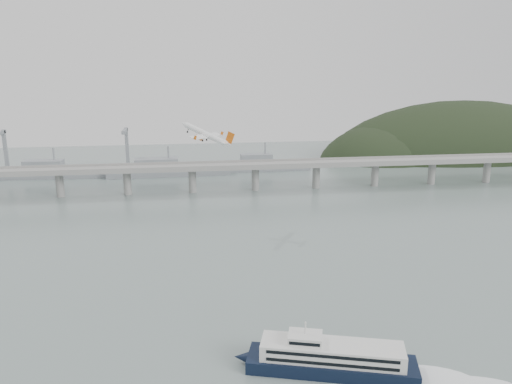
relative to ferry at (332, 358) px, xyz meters
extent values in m
plane|color=slate|center=(-10.91, 45.14, -4.67)|extent=(900.00, 900.00, 0.00)
cube|color=gray|center=(-10.91, 245.14, 15.33)|extent=(800.00, 22.00, 2.20)
cube|color=gray|center=(-10.91, 234.64, 17.33)|extent=(800.00, 0.60, 1.80)
cube|color=gray|center=(-10.91, 255.64, 17.33)|extent=(800.00, 0.60, 1.80)
cylinder|color=gray|center=(-140.91, 245.14, 4.83)|extent=(6.00, 6.00, 21.00)
cylinder|color=gray|center=(-90.91, 245.14, 4.83)|extent=(6.00, 6.00, 21.00)
cylinder|color=gray|center=(-40.91, 245.14, 4.83)|extent=(6.00, 6.00, 21.00)
cylinder|color=gray|center=(9.09, 245.14, 4.83)|extent=(6.00, 6.00, 21.00)
cylinder|color=gray|center=(59.09, 245.14, 4.83)|extent=(6.00, 6.00, 21.00)
cylinder|color=gray|center=(109.09, 245.14, 4.83)|extent=(6.00, 6.00, 21.00)
cylinder|color=gray|center=(159.09, 245.14, 4.83)|extent=(6.00, 6.00, 21.00)
cylinder|color=gray|center=(209.09, 245.14, 4.83)|extent=(6.00, 6.00, 21.00)
ellipsoid|color=black|center=(259.09, 375.14, -22.67)|extent=(320.00, 150.00, 156.00)
ellipsoid|color=black|center=(164.09, 365.14, -16.67)|extent=(140.00, 110.00, 96.00)
cube|color=slate|center=(-160.91, 315.14, -0.67)|extent=(95.67, 20.15, 8.00)
cube|color=slate|center=(-170.41, 315.14, 7.33)|extent=(33.90, 15.02, 8.00)
cylinder|color=slate|center=(-160.91, 315.14, 15.33)|extent=(1.60, 1.60, 14.00)
cube|color=slate|center=(-60.91, 310.14, -0.67)|extent=(110.55, 21.43, 8.00)
cube|color=slate|center=(-71.91, 310.14, 7.33)|extent=(39.01, 16.73, 8.00)
cylinder|color=slate|center=(-60.91, 310.14, 15.33)|extent=(1.60, 1.60, 14.00)
cube|color=slate|center=(29.09, 320.14, -0.67)|extent=(85.00, 13.60, 8.00)
cube|color=slate|center=(20.59, 320.14, 7.33)|extent=(29.75, 11.90, 8.00)
cylinder|color=slate|center=(29.09, 320.14, 15.33)|extent=(1.60, 1.60, 14.00)
cube|color=slate|center=(-210.91, 345.14, 15.33)|extent=(3.00, 3.00, 40.00)
cube|color=slate|center=(-100.91, 345.14, 15.33)|extent=(3.00, 3.00, 40.00)
cube|color=slate|center=(-100.91, 335.14, 33.33)|extent=(3.00, 28.00, 3.00)
cube|color=black|center=(0.00, 0.00, -2.45)|extent=(56.79, 28.59, 4.42)
cone|color=black|center=(-28.61, 8.57, -2.45)|extent=(6.57, 5.83, 4.42)
cube|color=silver|center=(0.00, 0.00, 2.53)|extent=(47.68, 23.93, 5.53)
cube|color=black|center=(-1.60, -5.35, 3.96)|extent=(40.32, 12.23, 1.11)
cube|color=black|center=(-1.60, -5.35, 1.31)|extent=(40.32, 12.23, 1.11)
cube|color=black|center=(1.60, 5.35, 3.96)|extent=(40.32, 12.23, 1.11)
cube|color=black|center=(1.60, 5.35, 1.31)|extent=(40.32, 12.23, 1.11)
cube|color=silver|center=(-8.48, 2.54, 6.73)|extent=(12.82, 10.59, 2.88)
cube|color=black|center=(-9.60, -1.22, 6.73)|extent=(9.58, 2.98, 1.11)
cylinder|color=silver|center=(-8.48, 2.54, 10.27)|extent=(0.69, 0.69, 4.42)
ellipsoid|color=white|center=(29.67, -8.89, -4.61)|extent=(35.09, 24.40, 0.22)
ellipsoid|color=white|center=(44.51, -13.33, -4.61)|extent=(25.17, 14.49, 0.22)
cylinder|color=white|center=(-33.72, 149.49, 54.48)|extent=(23.04, 17.85, 12.21)
cone|color=white|center=(-45.64, 157.10, 59.61)|extent=(5.80, 5.45, 4.52)
cone|color=white|center=(-21.27, 141.58, 49.63)|extent=(6.51, 5.73, 4.84)
cube|color=white|center=(-33.27, 149.14, 53.28)|extent=(20.53, 29.65, 3.49)
cube|color=white|center=(-21.81, 141.96, 50.57)|extent=(8.35, 11.17, 1.80)
cube|color=#D25B0E|center=(-20.08, 141.05, 53.17)|extent=(5.45, 3.27, 7.20)
cylinder|color=#D25B0E|center=(-32.10, 154.45, 52.27)|extent=(4.89, 4.33, 3.42)
cylinder|color=black|center=(-33.67, 155.45, 52.94)|extent=(2.05, 2.29, 2.15)
cube|color=white|center=(-31.80, 154.32, 53.15)|extent=(2.34, 1.55, 1.87)
cylinder|color=#D25B0E|center=(-37.50, 145.64, 52.78)|extent=(4.89, 4.33, 3.42)
cylinder|color=black|center=(-39.07, 146.64, 53.45)|extent=(2.05, 2.29, 2.15)
cube|color=white|center=(-37.21, 145.51, 53.66)|extent=(2.34, 1.55, 1.87)
cylinder|color=black|center=(-32.52, 151.46, 51.57)|extent=(1.16, 0.77, 2.25)
cylinder|color=black|center=(-32.85, 151.61, 50.60)|extent=(1.34, 0.99, 1.34)
cylinder|color=black|center=(-35.08, 147.30, 51.81)|extent=(1.16, 0.77, 2.25)
cylinder|color=black|center=(-35.40, 147.44, 50.84)|extent=(1.34, 0.99, 1.34)
cylinder|color=black|center=(-43.49, 155.56, 55.86)|extent=(1.16, 0.77, 2.25)
cylinder|color=black|center=(-43.82, 155.71, 54.88)|extent=(1.34, 0.99, 1.34)
cube|color=#D25B0E|center=(-23.07, 161.65, 52.91)|extent=(2.00, 1.24, 2.64)
cube|color=#D25B0E|center=(-39.77, 134.42, 54.48)|extent=(2.00, 1.24, 2.64)
camera|label=1|loc=(-44.93, -139.93, 93.67)|focal=35.00mm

